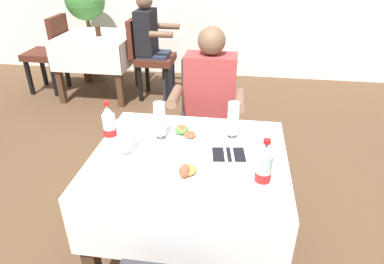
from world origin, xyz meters
TOP-DOWN VIEW (x-y plane):
  - ground_plane at (0.00, 0.00)m, footprint 11.00×11.00m
  - main_dining_table at (0.03, 0.05)m, footprint 1.02×0.88m
  - chair_far_diner_seat at (0.03, 0.89)m, footprint 0.44×0.50m
  - seated_diner_far at (0.06, 0.78)m, footprint 0.50×0.46m
  - plate_near_camera at (0.04, -0.12)m, footprint 0.25×0.25m
  - plate_far_diner at (-0.04, 0.26)m, footprint 0.24×0.24m
  - beer_glass_left at (0.24, 0.26)m, footprint 0.07×0.07m
  - beer_glass_middle at (-0.30, 0.00)m, footprint 0.07×0.07m
  - beer_glass_right at (-0.16, 0.19)m, footprint 0.07×0.07m
  - cola_bottle_primary at (-0.41, 0.09)m, footprint 0.07×0.07m
  - cola_bottle_secondary at (0.39, -0.21)m, footprint 0.07×0.07m
  - napkin_cutlery_set at (0.24, 0.08)m, footprint 0.19×0.19m
  - background_dining_table at (-1.50, 2.51)m, footprint 0.87×0.85m
  - background_chair_left at (-2.14, 2.51)m, footprint 0.50×0.44m
  - background_chair_right at (-0.86, 2.51)m, footprint 0.50×0.44m
  - background_patron at (-0.81, 2.51)m, footprint 0.46×0.50m
  - background_table_tumbler at (-1.45, 2.47)m, footprint 0.06×0.06m
  - potted_plant_corner at (-1.82, 3.03)m, footprint 0.52×0.52m

SIDE VIEW (x-z plane):
  - ground_plane at x=0.00m, z-range 0.00..0.00m
  - chair_far_diner_seat at x=0.03m, z-range 0.07..1.04m
  - background_chair_left at x=-2.14m, z-range 0.07..1.04m
  - background_chair_right at x=-0.86m, z-range 0.07..1.04m
  - background_dining_table at x=-1.50m, z-range 0.19..0.95m
  - main_dining_table at x=0.03m, z-range 0.20..0.96m
  - seated_diner_far at x=0.06m, z-range 0.08..1.34m
  - background_patron at x=-0.81m, z-range 0.08..1.34m
  - napkin_cutlery_set at x=0.24m, z-range 0.76..0.77m
  - plate_near_camera at x=0.04m, z-range 0.74..0.81m
  - plate_far_diner at x=-0.04m, z-range 0.74..0.81m
  - background_table_tumbler at x=-1.45m, z-range 0.76..0.87m
  - beer_glass_middle at x=-0.30m, z-range 0.77..0.97m
  - beer_glass_left at x=0.24m, z-range 0.76..0.98m
  - cola_bottle_primary at x=-0.41m, z-range 0.74..1.00m
  - beer_glass_right at x=-0.16m, z-range 0.76..0.98m
  - cola_bottle_secondary at x=0.39m, z-range 0.74..1.02m
  - potted_plant_corner at x=-1.82m, z-range 0.25..1.59m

